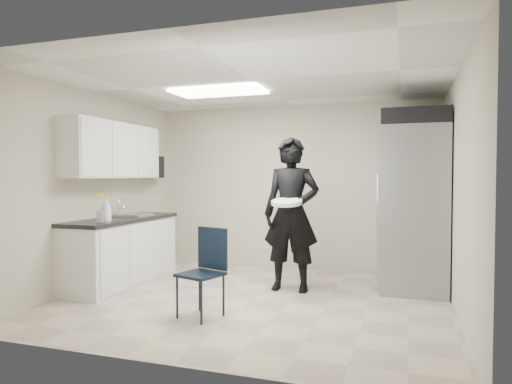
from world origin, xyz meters
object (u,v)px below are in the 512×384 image
(folding_chair, at_px, (200,274))
(man_tuxedo, at_px, (291,214))
(lower_counter, at_px, (122,253))
(commercial_fridge, at_px, (414,208))

(folding_chair, relative_size, man_tuxedo, 0.46)
(folding_chair, height_order, man_tuxedo, man_tuxedo)
(folding_chair, distance_m, man_tuxedo, 1.63)
(lower_counter, xyz_separation_m, folding_chair, (1.65, -1.02, 0.02))
(lower_counter, height_order, commercial_fridge, commercial_fridge)
(commercial_fridge, xyz_separation_m, man_tuxedo, (-1.50, -0.69, -0.06))
(lower_counter, height_order, man_tuxedo, man_tuxedo)
(commercial_fridge, relative_size, man_tuxedo, 1.06)
(commercial_fridge, relative_size, folding_chair, 2.33)
(folding_chair, bearing_deg, commercial_fridge, 62.32)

